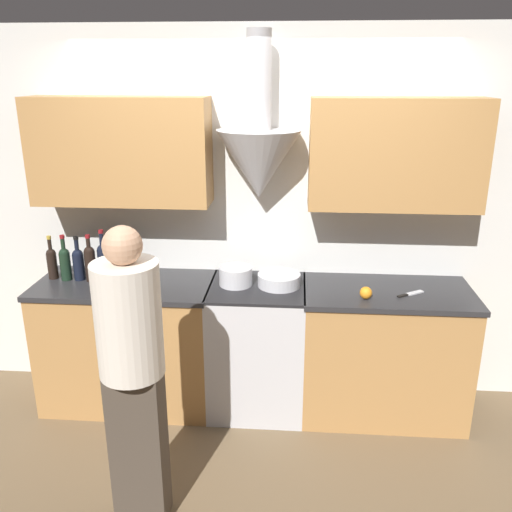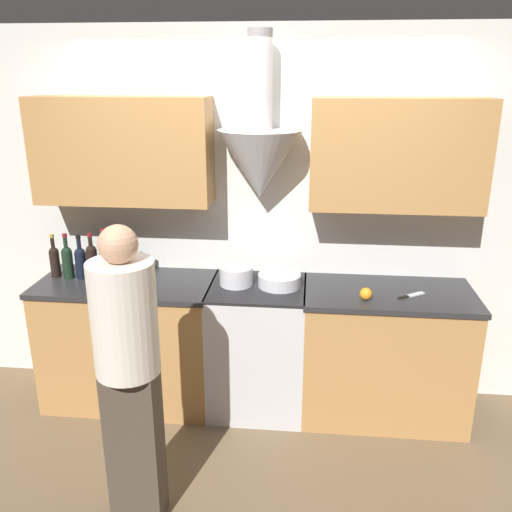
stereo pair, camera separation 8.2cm
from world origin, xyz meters
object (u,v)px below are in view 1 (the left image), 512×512
(wine_bottle_1, at_px, (65,262))
(orange_fruit, at_px, (366,293))
(wine_bottle_4, at_px, (103,260))
(mixing_bowl, at_px, (279,280))
(wine_bottle_6, at_px, (132,264))
(person_foreground_left, at_px, (133,369))
(wine_bottle_2, at_px, (78,262))
(wine_bottle_5, at_px, (118,261))
(wine_bottle_0, at_px, (52,262))
(wine_bottle_3, at_px, (90,262))
(stock_pot, at_px, (236,276))
(stove_range, at_px, (257,346))

(wine_bottle_1, relative_size, orange_fruit, 4.07)
(wine_bottle_4, height_order, mixing_bowl, wine_bottle_4)
(wine_bottle_6, height_order, orange_fruit, wine_bottle_6)
(orange_fruit, height_order, person_foreground_left, person_foreground_left)
(wine_bottle_2, relative_size, wine_bottle_5, 0.87)
(wine_bottle_0, height_order, mixing_bowl, wine_bottle_0)
(wine_bottle_1, relative_size, mixing_bowl, 1.12)
(wine_bottle_0, xyz_separation_m, wine_bottle_3, (0.28, -0.02, 0.02))
(mixing_bowl, bearing_deg, wine_bottle_5, 179.12)
(wine_bottle_5, bearing_deg, wine_bottle_0, 179.76)
(wine_bottle_4, height_order, person_foreground_left, person_foreground_left)
(wine_bottle_4, height_order, stock_pot, wine_bottle_4)
(wine_bottle_0, bearing_deg, person_foreground_left, -51.47)
(wine_bottle_3, xyz_separation_m, orange_fruit, (1.86, -0.17, -0.10))
(stove_range, relative_size, mixing_bowl, 3.20)
(wine_bottle_5, bearing_deg, wine_bottle_1, -177.62)
(mixing_bowl, xyz_separation_m, orange_fruit, (0.56, -0.18, -0.00))
(wine_bottle_0, bearing_deg, orange_fruit, -5.23)
(stock_pot, relative_size, mixing_bowl, 0.78)
(wine_bottle_1, height_order, person_foreground_left, person_foreground_left)
(wine_bottle_3, height_order, person_foreground_left, person_foreground_left)
(wine_bottle_0, height_order, wine_bottle_3, wine_bottle_3)
(wine_bottle_3, bearing_deg, wine_bottle_0, 175.04)
(wine_bottle_3, distance_m, orange_fruit, 1.87)
(person_foreground_left, bearing_deg, wine_bottle_2, 122.20)
(mixing_bowl, bearing_deg, wine_bottle_1, 179.94)
(stove_range, relative_size, wine_bottle_4, 2.57)
(stove_range, xyz_separation_m, mixing_bowl, (0.15, 0.02, 0.50))
(wine_bottle_0, height_order, wine_bottle_4, wine_bottle_4)
(wine_bottle_6, xyz_separation_m, orange_fruit, (1.56, -0.18, -0.09))
(wine_bottle_0, relative_size, orange_fruit, 3.90)
(wine_bottle_0, relative_size, mixing_bowl, 1.07)
(wine_bottle_6, distance_m, orange_fruit, 1.58)
(wine_bottle_5, distance_m, orange_fruit, 1.68)
(wine_bottle_0, xyz_separation_m, orange_fruit, (2.14, -0.20, -0.08))
(wine_bottle_1, bearing_deg, wine_bottle_5, 2.38)
(mixing_bowl, relative_size, person_foreground_left, 0.18)
(wine_bottle_1, distance_m, wine_bottle_3, 0.18)
(wine_bottle_5, relative_size, stock_pot, 1.58)
(wine_bottle_4, xyz_separation_m, person_foreground_left, (0.53, -1.13, -0.16))
(wine_bottle_1, height_order, wine_bottle_4, wine_bottle_4)
(wine_bottle_4, relative_size, stock_pot, 1.60)
(person_foreground_left, bearing_deg, wine_bottle_4, 115.16)
(wine_bottle_4, height_order, wine_bottle_6, wine_bottle_4)
(wine_bottle_0, distance_m, wine_bottle_1, 0.10)
(stove_range, distance_m, wine_bottle_2, 1.37)
(wine_bottle_0, xyz_separation_m, wine_bottle_1, (0.10, -0.02, 0.01))
(wine_bottle_1, distance_m, person_foreground_left, 1.38)
(stock_pot, height_order, person_foreground_left, person_foreground_left)
(wine_bottle_6, distance_m, stock_pot, 0.71)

